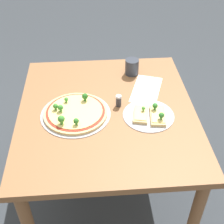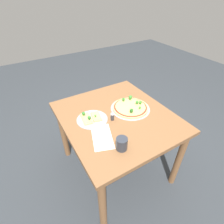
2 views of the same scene
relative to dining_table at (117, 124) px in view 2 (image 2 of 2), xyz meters
name	(u,v)px [view 2 (image 2 of 2)]	position (x,y,z in m)	size (l,w,h in m)	color
ground_plane	(116,166)	(0.00, 0.00, -0.64)	(8.00, 8.00, 0.00)	#33383D
dining_table	(117,124)	(0.00, 0.00, 0.00)	(1.03, 0.94, 0.74)	brown
pizza_tray_whole	(130,107)	(-0.03, 0.17, 0.12)	(0.37, 0.37, 0.07)	#A3A3A8
pizza_tray_slice	(91,118)	(-0.07, -0.22, 0.11)	(0.27, 0.27, 0.06)	#A3A3A8
drinking_cup	(122,144)	(0.34, -0.18, 0.15)	(0.08, 0.08, 0.10)	#2D333D
condiment_shaker	(112,117)	(0.03, -0.07, 0.14)	(0.03, 0.03, 0.07)	#333338
paper_menu	(102,137)	(0.17, -0.24, 0.10)	(0.28, 0.15, 0.00)	white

